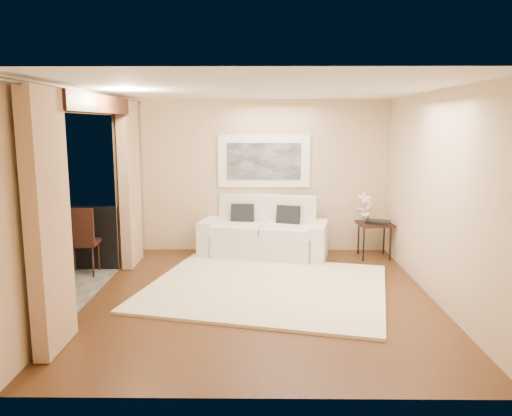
{
  "coord_description": "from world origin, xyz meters",
  "views": [
    {
      "loc": [
        -0.01,
        -6.35,
        2.28
      ],
      "look_at": [
        -0.08,
        0.87,
        1.05
      ],
      "focal_mm": 35.0,
      "sensor_mm": 36.0,
      "label": 1
    }
  ],
  "objects_px": {
    "balcony_chair_far": "(80,236)",
    "ice_bucket": "(9,236)",
    "bistro_table": "(21,252)",
    "sofa": "(265,235)",
    "balcony_chair_near": "(7,258)",
    "orchid": "(365,207)",
    "side_table": "(375,226)"
  },
  "relations": [
    {
      "from": "orchid",
      "to": "sofa",
      "type": "bearing_deg",
      "value": -178.97
    },
    {
      "from": "sofa",
      "to": "orchid",
      "type": "height_order",
      "value": "orchid"
    },
    {
      "from": "orchid",
      "to": "bistro_table",
      "type": "bearing_deg",
      "value": -150.29
    },
    {
      "from": "balcony_chair_far",
      "to": "balcony_chair_near",
      "type": "distance_m",
      "value": 1.08
    },
    {
      "from": "balcony_chair_far",
      "to": "bistro_table",
      "type": "bearing_deg",
      "value": 77.33
    },
    {
      "from": "sofa",
      "to": "balcony_chair_far",
      "type": "height_order",
      "value": "balcony_chair_far"
    },
    {
      "from": "sofa",
      "to": "balcony_chair_near",
      "type": "distance_m",
      "value": 4.01
    },
    {
      "from": "ice_bucket",
      "to": "orchid",
      "type": "bearing_deg",
      "value": 28.18
    },
    {
      "from": "sofa",
      "to": "ice_bucket",
      "type": "distance_m",
      "value": 4.09
    },
    {
      "from": "side_table",
      "to": "bistro_table",
      "type": "height_order",
      "value": "bistro_table"
    },
    {
      "from": "orchid",
      "to": "balcony_chair_far",
      "type": "height_order",
      "value": "orchid"
    },
    {
      "from": "orchid",
      "to": "bistro_table",
      "type": "height_order",
      "value": "orchid"
    },
    {
      "from": "orchid",
      "to": "balcony_chair_near",
      "type": "bearing_deg",
      "value": -158.5
    },
    {
      "from": "orchid",
      "to": "ice_bucket",
      "type": "bearing_deg",
      "value": -151.82
    },
    {
      "from": "bistro_table",
      "to": "balcony_chair_near",
      "type": "xyz_separation_m",
      "value": [
        -0.5,
        0.63,
        -0.25
      ]
    },
    {
      "from": "balcony_chair_near",
      "to": "bistro_table",
      "type": "bearing_deg",
      "value": -68.81
    },
    {
      "from": "side_table",
      "to": "orchid",
      "type": "height_order",
      "value": "orchid"
    },
    {
      "from": "bistro_table",
      "to": "ice_bucket",
      "type": "xyz_separation_m",
      "value": [
        -0.17,
        0.07,
        0.18
      ]
    },
    {
      "from": "sofa",
      "to": "balcony_chair_near",
      "type": "relative_size",
      "value": 2.63
    },
    {
      "from": "bistro_table",
      "to": "ice_bucket",
      "type": "height_order",
      "value": "ice_bucket"
    },
    {
      "from": "orchid",
      "to": "balcony_chair_near",
      "type": "distance_m",
      "value": 5.6
    },
    {
      "from": "sofa",
      "to": "side_table",
      "type": "bearing_deg",
      "value": 9.09
    },
    {
      "from": "balcony_chair_near",
      "to": "side_table",
      "type": "bearing_deg",
      "value": 2.46
    },
    {
      "from": "orchid",
      "to": "balcony_chair_far",
      "type": "distance_m",
      "value": 4.67
    },
    {
      "from": "bistro_table",
      "to": "balcony_chair_near",
      "type": "distance_m",
      "value": 0.85
    },
    {
      "from": "ice_bucket",
      "to": "side_table",
      "type": "bearing_deg",
      "value": 26.34
    },
    {
      "from": "balcony_chair_near",
      "to": "ice_bucket",
      "type": "bearing_deg",
      "value": -76.46
    },
    {
      "from": "sofa",
      "to": "ice_bucket",
      "type": "relative_size",
      "value": 11.41
    },
    {
      "from": "balcony_chair_near",
      "to": "balcony_chair_far",
      "type": "bearing_deg",
      "value": 32.07
    },
    {
      "from": "side_table",
      "to": "ice_bucket",
      "type": "height_order",
      "value": "ice_bucket"
    },
    {
      "from": "balcony_chair_far",
      "to": "ice_bucket",
      "type": "bearing_deg",
      "value": 70.16
    },
    {
      "from": "bistro_table",
      "to": "balcony_chair_far",
      "type": "bearing_deg",
      "value": 82.36
    }
  ]
}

